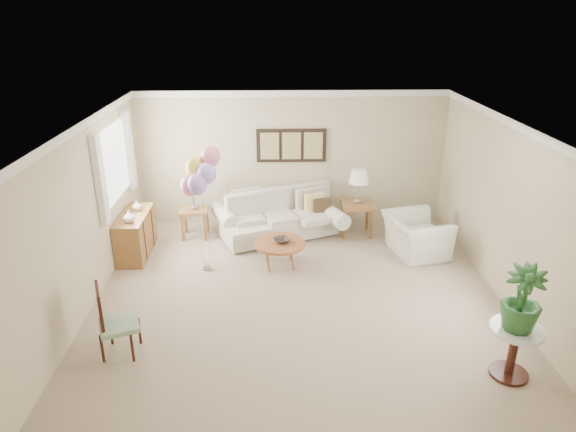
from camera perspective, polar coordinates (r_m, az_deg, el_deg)
The scene contains 18 objects.
ground_plane at distance 7.82m, azimuth 1.18°, elevation -8.80°, with size 6.00×6.00×0.00m, color tan.
room_shell at distance 7.21m, azimuth 0.37°, elevation 2.72°, with size 6.04×6.04×2.60m.
wall_art_triptych at distance 9.98m, azimuth 0.39°, elevation 7.82°, with size 1.35×0.06×0.65m.
sofa at distance 9.64m, azimuth -0.99°, elevation -0.32°, with size 2.61×1.61×0.85m.
end_table_left at distance 9.70m, azimuth -10.36°, elevation 0.31°, with size 0.52×0.47×0.56m.
end_table_right at distance 9.72m, azimuth 7.71°, elevation 0.94°, with size 0.59×0.53×0.64m.
lamp_left at distance 9.50m, azimuth -10.59°, elevation 3.53°, with size 0.36×0.36×0.63m.
lamp_right at distance 9.52m, azimuth 7.89°, elevation 4.27°, with size 0.36×0.36×0.64m.
coffee_table at distance 8.50m, azimuth -0.92°, elevation -3.14°, with size 0.85×0.85×0.43m.
decor_bowl at distance 8.47m, azimuth -0.69°, elevation -2.72°, with size 0.27×0.27×0.07m, color #2A241E.
armchair at distance 9.20m, azimuth 14.01°, elevation -2.10°, with size 1.06×0.93×0.69m, color beige.
side_table at distance 6.58m, azimuth 23.92°, elevation -12.46°, with size 0.61×0.61×0.66m.
potted_plant at distance 6.28m, azimuth 24.58°, elevation -8.36°, with size 0.44×0.44×0.78m, color #1C4C1D.
accent_chair at distance 6.75m, azimuth -18.90°, elevation -10.85°, with size 0.59×0.59×0.93m.
credenza at distance 9.29m, azimuth -16.56°, elevation -1.97°, with size 0.46×1.20×0.74m.
vase_white at distance 8.81m, azimuth -17.27°, elevation -0.07°, with size 0.19×0.19×0.20m, color silver.
vase_sage at distance 9.29m, azimuth -16.45°, elevation 1.12°, with size 0.17×0.17×0.18m, color #B2B2B2.
balloon_cluster at distance 8.00m, azimuth -9.75°, elevation 4.63°, with size 0.61×0.56×2.07m.
Camera 1 is at (-0.37, -6.69, 4.03)m, focal length 32.00 mm.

